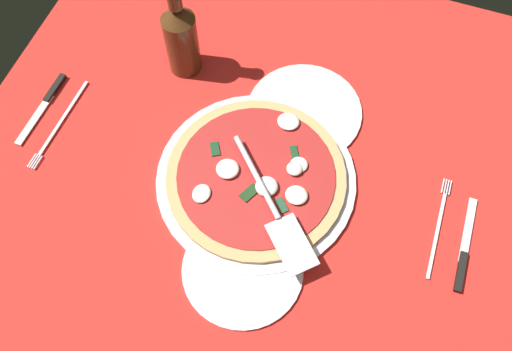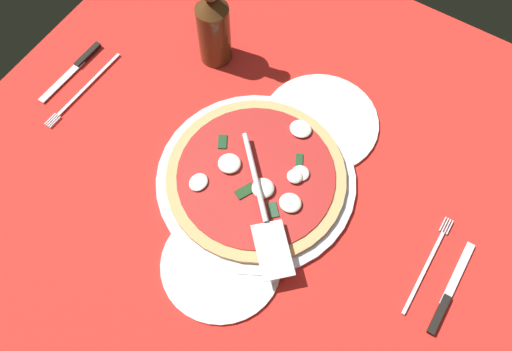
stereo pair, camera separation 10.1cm
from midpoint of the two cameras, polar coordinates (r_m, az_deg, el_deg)
ground_plane at (r=104.04cm, az=2.54°, el=0.05°), size 107.36×107.36×0.80cm
checker_pattern at (r=103.64cm, az=2.55°, el=0.16°), size 107.36×107.36×0.10cm
pizza_pan at (r=102.15cm, az=2.81°, el=-0.69°), size 36.22×36.22×1.23cm
dinner_plate_left at (r=96.21cm, az=-0.54°, el=-9.28°), size 20.51×20.51×1.00cm
dinner_plate_right at (r=109.47cm, az=9.17°, el=5.07°), size 22.17×22.17×1.00cm
pizza at (r=100.95cm, az=2.92°, el=-0.35°), size 32.50×32.50×2.71cm
pizza_server at (r=95.71cm, az=3.74°, el=-3.87°), size 21.75×21.55×1.00cm
place_setting_near at (r=101.82cm, az=20.62°, el=-10.28°), size 21.01×11.42×1.40cm
place_setting_far at (r=118.02cm, az=-15.03°, el=9.25°), size 22.03×11.75×1.40cm
beer_bottle at (r=110.76cm, az=-1.68°, el=14.70°), size 6.46×6.46×24.40cm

